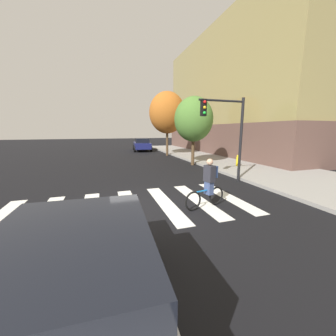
# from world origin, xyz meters

# --- Properties ---
(ground_plane) EXTENTS (120.00, 120.00, 0.00)m
(ground_plane) POSITION_xyz_m (0.00, 0.00, 0.00)
(ground_plane) COLOR black
(sidewalk) EXTENTS (6.50, 50.00, 0.15)m
(sidewalk) POSITION_xyz_m (8.75, 0.00, 0.07)
(sidewalk) COLOR gray
(sidewalk) RESTS_ON ground
(crosswalk_stripes) EXTENTS (8.32, 3.93, 0.01)m
(crosswalk_stripes) POSITION_xyz_m (-0.59, 0.00, 0.01)
(crosswalk_stripes) COLOR silver
(crosswalk_stripes) RESTS_ON ground
(sedan_near) EXTENTS (2.33, 4.68, 1.59)m
(sedan_near) POSITION_xyz_m (-1.74, -4.43, 0.82)
(sedan_near) COLOR silver
(sedan_near) RESTS_ON ground
(sedan_mid) EXTENTS (2.59, 4.89, 1.63)m
(sedan_mid) POSITION_xyz_m (3.47, 19.20, 0.84)
(sedan_mid) COLOR navy
(sedan_mid) RESTS_ON ground
(cyclist) EXTENTS (1.68, 0.47, 1.69)m
(cyclist) POSITION_xyz_m (2.01, -0.75, 0.84)
(cyclist) COLOR black
(cyclist) RESTS_ON ground
(traffic_light_near) EXTENTS (2.47, 0.28, 4.20)m
(traffic_light_near) POSITION_xyz_m (4.50, 2.01, 2.86)
(traffic_light_near) COLOR black
(traffic_light_near) RESTS_ON ground
(fire_hydrant) EXTENTS (0.33, 0.22, 0.78)m
(fire_hydrant) POSITION_xyz_m (7.59, 5.13, 0.53)
(fire_hydrant) COLOR gold
(fire_hydrant) RESTS_ON sidewalk
(street_tree_near) EXTENTS (2.84, 2.84, 5.05)m
(street_tree_near) POSITION_xyz_m (5.12, 7.23, 3.40)
(street_tree_near) COLOR #4C3823
(street_tree_near) RESTS_ON ground
(street_tree_mid) EXTENTS (3.62, 3.62, 6.45)m
(street_tree_mid) POSITION_xyz_m (5.04, 13.43, 4.35)
(street_tree_mid) COLOR #4C3823
(street_tree_mid) RESTS_ON ground
(corner_building) EXTENTS (15.19, 22.71, 13.10)m
(corner_building) POSITION_xyz_m (17.18, 13.89, 6.50)
(corner_building) COLOR brown
(corner_building) RESTS_ON ground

